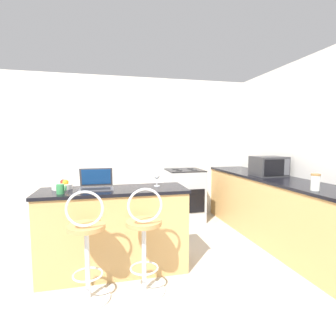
# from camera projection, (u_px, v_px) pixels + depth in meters

# --- Properties ---
(ground_plane) EXTENTS (20.00, 20.00, 0.00)m
(ground_plane) POSITION_uv_depth(u_px,v_px,m) (169.00, 301.00, 2.40)
(ground_plane) COLOR #ADA393
(wall_back) EXTENTS (12.00, 0.06, 2.60)m
(wall_back) POSITION_uv_depth(u_px,v_px,m) (135.00, 149.00, 4.85)
(wall_back) COLOR silver
(wall_back) RESTS_ON ground_plane
(breakfast_bar) EXTENTS (1.60, 0.57, 0.94)m
(breakfast_bar) POSITION_uv_depth(u_px,v_px,m) (114.00, 230.00, 2.93)
(breakfast_bar) COLOR tan
(breakfast_bar) RESTS_ON ground_plane
(counter_right) EXTENTS (0.67, 3.17, 0.94)m
(counter_right) POSITION_uv_depth(u_px,v_px,m) (274.00, 209.00, 3.81)
(counter_right) COLOR tan
(counter_right) RESTS_ON ground_plane
(bar_stool_near) EXTENTS (0.40, 0.40, 1.04)m
(bar_stool_near) POSITION_uv_depth(u_px,v_px,m) (87.00, 249.00, 2.36)
(bar_stool_near) COLOR silver
(bar_stool_near) RESTS_ON ground_plane
(bar_stool_far) EXTENTS (0.40, 0.40, 1.04)m
(bar_stool_far) POSITION_uv_depth(u_px,v_px,m) (144.00, 244.00, 2.48)
(bar_stool_far) COLOR silver
(bar_stool_far) RESTS_ON ground_plane
(laptop) EXTENTS (0.36, 0.28, 0.23)m
(laptop) POSITION_uv_depth(u_px,v_px,m) (96.00, 184.00, 2.89)
(laptop) COLOR #47474C
(laptop) RESTS_ON breakfast_bar
(microwave) EXTENTS (0.45, 0.40, 0.29)m
(microwave) POSITION_uv_depth(u_px,v_px,m) (269.00, 166.00, 3.92)
(microwave) COLOR #2D2D30
(microwave) RESTS_ON counter_right
(stove_range) EXTENTS (0.63, 0.61, 0.94)m
(stove_range) POSITION_uv_depth(u_px,v_px,m) (185.00, 195.00, 4.79)
(stove_range) COLOR #9EA3A8
(stove_range) RESTS_ON ground_plane
(fruit_bowl) EXTENTS (0.21, 0.21, 0.11)m
(fruit_bowl) POSITION_uv_depth(u_px,v_px,m) (63.00, 186.00, 2.87)
(fruit_bowl) COLOR silver
(fruit_bowl) RESTS_ON breakfast_bar
(wine_glass_short) EXTENTS (0.07, 0.07, 0.16)m
(wine_glass_short) POSITION_uv_depth(u_px,v_px,m) (157.00, 177.00, 3.05)
(wine_glass_short) COLOR silver
(wine_glass_short) RESTS_ON breakfast_bar
(storage_jar) EXTENTS (0.10, 0.10, 0.18)m
(storage_jar) POSITION_uv_depth(u_px,v_px,m) (315.00, 182.00, 2.78)
(storage_jar) COLOR silver
(storage_jar) RESTS_ON counter_right
(mug_green) EXTENTS (0.09, 0.08, 0.10)m
(mug_green) POSITION_uv_depth(u_px,v_px,m) (61.00, 189.00, 2.62)
(mug_green) COLOR #338447
(mug_green) RESTS_ON breakfast_bar
(pepper_mill) EXTENTS (0.05, 0.05, 0.25)m
(pepper_mill) POSITION_uv_depth(u_px,v_px,m) (251.00, 164.00, 4.51)
(pepper_mill) COLOR #4C2D19
(pepper_mill) RESTS_ON counter_right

